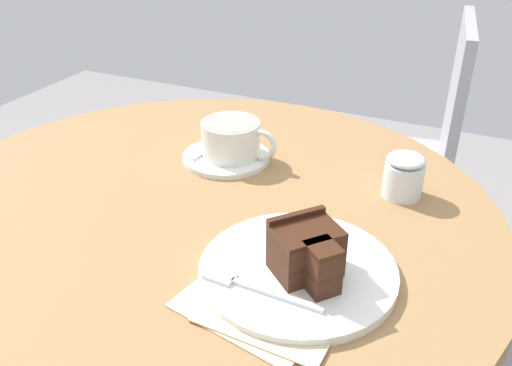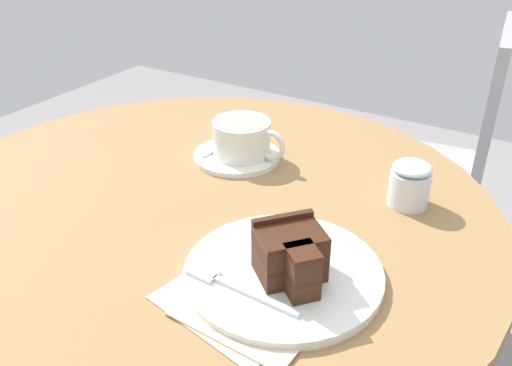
% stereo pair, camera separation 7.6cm
% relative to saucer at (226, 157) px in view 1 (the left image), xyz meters
% --- Properties ---
extents(cafe_table, '(0.88, 0.88, 0.73)m').
position_rel_saucer_xyz_m(cafe_table, '(0.03, -0.15, -0.12)').
color(cafe_table, olive).
rests_on(cafe_table, ground).
extents(saucer, '(0.15, 0.15, 0.01)m').
position_rel_saucer_xyz_m(saucer, '(0.00, 0.00, 0.00)').
color(saucer, silver).
rests_on(saucer, cafe_table).
extents(coffee_cup, '(0.13, 0.10, 0.06)m').
position_rel_saucer_xyz_m(coffee_cup, '(0.01, 0.00, 0.04)').
color(coffee_cup, silver).
rests_on(coffee_cup, saucer).
extents(teaspoon, '(0.02, 0.11, 0.00)m').
position_rel_saucer_xyz_m(teaspoon, '(-0.03, 0.03, 0.01)').
color(teaspoon, silver).
rests_on(teaspoon, saucer).
extents(cake_plate, '(0.24, 0.24, 0.01)m').
position_rel_saucer_xyz_m(cake_plate, '(0.22, -0.23, 0.00)').
color(cake_plate, silver).
rests_on(cake_plate, cafe_table).
extents(cake_slice, '(0.10, 0.09, 0.07)m').
position_rel_saucer_xyz_m(cake_slice, '(0.23, -0.24, 0.04)').
color(cake_slice, '#422619').
rests_on(cake_slice, cake_plate).
extents(fork, '(0.15, 0.02, 0.00)m').
position_rel_saucer_xyz_m(fork, '(0.18, -0.29, 0.01)').
color(fork, silver).
rests_on(fork, cake_plate).
extents(napkin, '(0.19, 0.19, 0.00)m').
position_rel_saucer_xyz_m(napkin, '(0.21, -0.29, -0.00)').
color(napkin, beige).
rests_on(napkin, cafe_table).
extents(cafe_chair, '(0.42, 0.42, 0.86)m').
position_rel_saucer_xyz_m(cafe_chair, '(0.21, 0.61, -0.21)').
color(cafe_chair, '#9E9EA3').
rests_on(cafe_chair, ground).
extents(sugar_pot, '(0.06, 0.06, 0.07)m').
position_rel_saucer_xyz_m(sugar_pot, '(0.29, 0.00, 0.03)').
color(sugar_pot, silver).
rests_on(sugar_pot, cafe_table).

